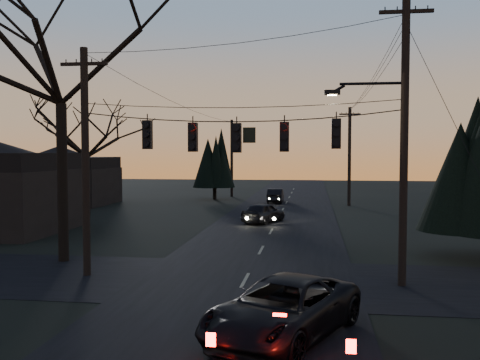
# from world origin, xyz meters

# --- Properties ---
(main_road) EXTENTS (8.00, 120.00, 0.02)m
(main_road) POSITION_xyz_m (0.00, 20.00, 0.01)
(main_road) COLOR black
(main_road) RESTS_ON ground
(cross_road) EXTENTS (60.00, 7.00, 0.02)m
(cross_road) POSITION_xyz_m (0.00, 10.00, 0.01)
(cross_road) COLOR black
(cross_road) RESTS_ON ground
(utility_pole_right) EXTENTS (5.00, 0.30, 10.00)m
(utility_pole_right) POSITION_xyz_m (5.50, 10.00, 0.00)
(utility_pole_right) COLOR black
(utility_pole_right) RESTS_ON ground
(utility_pole_left) EXTENTS (1.80, 0.30, 8.50)m
(utility_pole_left) POSITION_xyz_m (-6.00, 10.00, 0.00)
(utility_pole_left) COLOR black
(utility_pole_left) RESTS_ON ground
(utility_pole_far_r) EXTENTS (1.80, 0.30, 8.50)m
(utility_pole_far_r) POSITION_xyz_m (5.50, 38.00, 0.00)
(utility_pole_far_r) COLOR black
(utility_pole_far_r) RESTS_ON ground
(utility_pole_far_l) EXTENTS (0.30, 0.30, 8.00)m
(utility_pole_far_l) POSITION_xyz_m (-6.00, 46.00, 0.00)
(utility_pole_far_l) COLOR black
(utility_pole_far_l) RESTS_ON ground
(span_signal_assembly) EXTENTS (11.50, 0.44, 1.61)m
(span_signal_assembly) POSITION_xyz_m (-0.24, 10.00, 5.22)
(span_signal_assembly) COLOR black
(span_signal_assembly) RESTS_ON ground
(bare_tree_left) EXTENTS (10.76, 10.76, 13.37)m
(bare_tree_left) POSITION_xyz_m (-8.10, 12.38, 9.35)
(bare_tree_left) COLOR black
(bare_tree_left) RESTS_ON ground
(bare_tree_dist) EXTENTS (6.55, 6.55, 8.57)m
(bare_tree_dist) POSITION_xyz_m (-14.07, 28.36, 5.98)
(bare_tree_dist) COLOR black
(bare_tree_dist) RESTS_ON ground
(evergreen_dist) EXTENTS (3.21, 3.21, 6.20)m
(evergreen_dist) POSITION_xyz_m (-7.18, 42.58, 3.69)
(evergreen_dist) COLOR black
(evergreen_dist) RESTS_ON ground
(house_left_far) EXTENTS (9.00, 7.00, 5.20)m
(house_left_far) POSITION_xyz_m (-20.00, 36.00, 2.60)
(house_left_far) COLOR black
(house_left_far) RESTS_ON ground
(suv_near) EXTENTS (4.37, 5.74, 1.45)m
(suv_near) POSITION_xyz_m (1.70, 4.23, 0.72)
(suv_near) COLOR black
(suv_near) RESTS_ON ground
(sedan_oncoming_a) EXTENTS (2.93, 4.21, 1.33)m
(sedan_oncoming_a) POSITION_xyz_m (-0.80, 25.83, 0.67)
(sedan_oncoming_a) COLOR black
(sedan_oncoming_a) RESTS_ON ground
(sedan_oncoming_b) EXTENTS (1.35, 3.84, 1.26)m
(sedan_oncoming_b) POSITION_xyz_m (-1.00, 39.91, 0.63)
(sedan_oncoming_b) COLOR black
(sedan_oncoming_b) RESTS_ON ground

